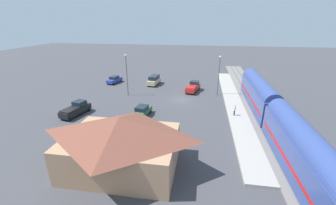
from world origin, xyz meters
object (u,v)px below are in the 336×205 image
at_px(pedestrian_on_platform, 235,110).
at_px(pickup_black, 76,109).
at_px(station_building, 121,142).
at_px(light_pole_near_platform, 219,71).
at_px(pickup_red, 193,87).
at_px(sedan_blue, 114,80).
at_px(passenger_train, 275,113).
at_px(light_pole_lot_center, 127,70).
at_px(suv_tan, 154,80).
at_px(sedan_green, 142,111).

height_order(pedestrian_on_platform, pickup_black, pickup_black).
height_order(station_building, pedestrian_on_platform, station_building).
distance_m(pickup_black, light_pole_near_platform, 27.77).
relative_size(pickup_red, pickup_black, 1.00).
xyz_separation_m(pedestrian_on_platform, sedan_blue, (27.09, -16.33, -0.40)).
bearing_deg(light_pole_near_platform, sedan_blue, -12.68).
bearing_deg(passenger_train, pedestrian_on_platform, -42.52).
height_order(pedestrian_on_platform, light_pole_near_platform, light_pole_near_platform).
bearing_deg(pickup_red, light_pole_lot_center, 19.58).
height_order(station_building, suv_tan, station_building).
distance_m(passenger_train, light_pole_lot_center, 28.09).
xyz_separation_m(sedan_blue, pickup_black, (-1.30, 19.59, 0.15)).
bearing_deg(passenger_train, suv_tan, -43.73).
height_order(passenger_train, suv_tan, passenger_train).
bearing_deg(sedan_blue, pickup_black, 93.81).
bearing_deg(sedan_blue, passenger_train, 147.02).
bearing_deg(suv_tan, passenger_train, 136.27).
relative_size(suv_tan, light_pole_lot_center, 0.60).
relative_size(suv_tan, pickup_black, 0.90).
bearing_deg(station_building, sedan_blue, -66.40).
xyz_separation_m(station_building, sedan_blue, (13.74, -31.46, -2.16)).
bearing_deg(light_pole_near_platform, suv_tan, -21.00).
distance_m(sedan_green, suv_tan, 18.55).
height_order(sedan_green, sedan_blue, same).
xyz_separation_m(sedan_green, pickup_black, (10.91, 1.24, 0.15)).
relative_size(sedan_blue, pickup_black, 0.84).
distance_m(pedestrian_on_platform, light_pole_lot_center, 22.39).
height_order(passenger_train, sedan_blue, passenger_train).
distance_m(passenger_train, pickup_black, 30.51).
bearing_deg(suv_tan, pickup_red, 158.13).
height_order(station_building, light_pole_near_platform, light_pole_near_platform).
bearing_deg(pickup_red, pickup_black, 40.47).
relative_size(passenger_train, station_building, 3.13).
relative_size(passenger_train, sedan_blue, 7.86).
height_order(pedestrian_on_platform, pickup_red, pickup_red).
distance_m(station_building, sedan_green, 13.36).
distance_m(passenger_train, sedan_blue, 37.89).
bearing_deg(light_pole_near_platform, pickup_red, -19.32).
bearing_deg(pickup_black, light_pole_lot_center, -115.10).
distance_m(station_building, light_pole_lot_center, 24.14).
xyz_separation_m(pickup_red, light_pole_lot_center, (13.33, 4.74, 4.25)).
distance_m(sedan_blue, light_pole_lot_center, 11.59).
xyz_separation_m(station_building, pickup_black, (12.44, -11.86, -2.01)).
distance_m(passenger_train, suv_tan, 29.95).
distance_m(passenger_train, sedan_green, 19.75).
xyz_separation_m(pedestrian_on_platform, pickup_black, (25.79, 3.27, -0.25)).
xyz_separation_m(suv_tan, light_pole_lot_center, (3.66, 8.62, 4.13)).
distance_m(station_building, sedan_blue, 34.40).
bearing_deg(pickup_red, sedan_green, 62.45).
bearing_deg(light_pole_near_platform, station_building, 66.57).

